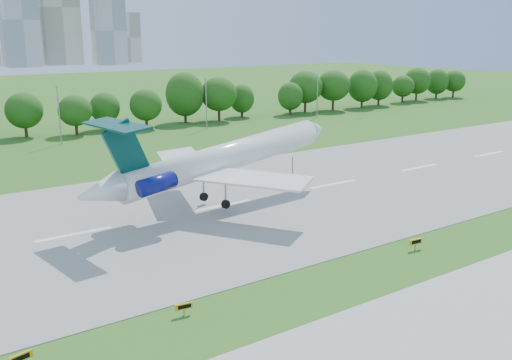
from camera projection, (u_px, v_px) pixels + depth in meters
The scene contains 7 objects.
ground at pixel (170, 323), 46.04m from camera, with size 600.00×600.00×0.00m, color #275A17.
runway at pixel (74, 235), 66.01m from camera, with size 400.00×45.00×0.08m, color gray.
skyline at pixel (53, 21), 405.26m from camera, with size 127.00×52.00×80.00m.
airliner at pixel (214, 160), 74.37m from camera, with size 40.82×29.34×12.81m.
taxi_sign_left at pixel (21, 357), 39.58m from camera, with size 1.67×0.55×1.17m.
taxi_sign_centre at pixel (184, 306), 47.12m from camera, with size 1.52×0.37×1.07m.
taxi_sign_right at pixel (416, 242), 61.35m from camera, with size 1.75×0.37×1.22m.
Camera 1 is at (-17.76, -38.33, 22.74)m, focal length 40.00 mm.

